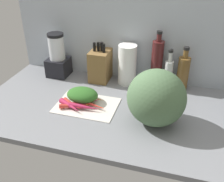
% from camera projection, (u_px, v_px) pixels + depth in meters
% --- Properties ---
extents(ground_plane, '(1.70, 0.80, 0.03)m').
position_uv_depth(ground_plane, '(129.00, 112.00, 1.47)').
color(ground_plane, slate).
extents(wall_back, '(1.70, 0.03, 0.60)m').
position_uv_depth(wall_back, '(145.00, 35.00, 1.63)').
color(wall_back, '#ADB7C1').
rests_on(wall_back, ground_plane).
extents(cutting_board, '(0.34, 0.25, 0.01)m').
position_uv_depth(cutting_board, '(87.00, 105.00, 1.49)').
color(cutting_board, beige).
rests_on(cutting_board, ground_plane).
extents(carrot_0, '(0.14, 0.11, 0.02)m').
position_uv_depth(carrot_0, '(82.00, 99.00, 1.51)').
color(carrot_0, red).
rests_on(carrot_0, cutting_board).
extents(carrot_1, '(0.14, 0.09, 0.03)m').
position_uv_depth(carrot_1, '(72.00, 104.00, 1.46)').
color(carrot_1, red).
rests_on(carrot_1, cutting_board).
extents(carrot_2, '(0.17, 0.08, 0.02)m').
position_uv_depth(carrot_2, '(75.00, 106.00, 1.45)').
color(carrot_2, red).
rests_on(carrot_2, cutting_board).
extents(carrot_3, '(0.17, 0.04, 0.03)m').
position_uv_depth(carrot_3, '(85.00, 107.00, 1.44)').
color(carrot_3, '#B2264C').
rests_on(carrot_3, cutting_board).
extents(carrot_4, '(0.18, 0.05, 0.02)m').
position_uv_depth(carrot_4, '(91.00, 105.00, 1.47)').
color(carrot_4, orange).
rests_on(carrot_4, cutting_board).
extents(carrot_5, '(0.17, 0.04, 0.03)m').
position_uv_depth(carrot_5, '(76.00, 104.00, 1.47)').
color(carrot_5, red).
rests_on(carrot_5, cutting_board).
extents(carrot_6, '(0.16, 0.10, 0.03)m').
position_uv_depth(carrot_6, '(70.00, 106.00, 1.44)').
color(carrot_6, '#B2264C').
rests_on(carrot_6, cutting_board).
extents(carrot_7, '(0.14, 0.13, 0.02)m').
position_uv_depth(carrot_7, '(87.00, 103.00, 1.48)').
color(carrot_7, '#B2264C').
rests_on(carrot_7, cutting_board).
extents(carrot_8, '(0.18, 0.05, 0.03)m').
position_uv_depth(carrot_8, '(90.00, 97.00, 1.53)').
color(carrot_8, orange).
rests_on(carrot_8, cutting_board).
extents(carrot_9, '(0.17, 0.08, 0.03)m').
position_uv_depth(carrot_9, '(93.00, 105.00, 1.46)').
color(carrot_9, red).
rests_on(carrot_9, cutting_board).
extents(carrot_greens_pile, '(0.18, 0.14, 0.08)m').
position_uv_depth(carrot_greens_pile, '(82.00, 95.00, 1.50)').
color(carrot_greens_pile, '#2D6023').
rests_on(carrot_greens_pile, cutting_board).
extents(winter_squash, '(0.29, 0.26, 0.29)m').
position_uv_depth(winter_squash, '(156.00, 98.00, 1.28)').
color(winter_squash, '#4C6B47').
rests_on(winter_squash, ground_plane).
extents(knife_block, '(0.12, 0.17, 0.26)m').
position_uv_depth(knife_block, '(101.00, 65.00, 1.72)').
color(knife_block, brown).
rests_on(knife_block, ground_plane).
extents(blender_appliance, '(0.14, 0.14, 0.29)m').
position_uv_depth(blender_appliance, '(58.00, 58.00, 1.76)').
color(blender_appliance, black).
rests_on(blender_appliance, ground_plane).
extents(paper_towel_roll, '(0.11, 0.11, 0.26)m').
position_uv_depth(paper_towel_roll, '(127.00, 65.00, 1.66)').
color(paper_towel_roll, white).
rests_on(paper_towel_roll, ground_plane).
extents(bottle_0, '(0.07, 0.07, 0.35)m').
position_uv_depth(bottle_0, '(157.00, 63.00, 1.63)').
color(bottle_0, '#471919').
rests_on(bottle_0, ground_plane).
extents(bottle_1, '(0.05, 0.05, 0.26)m').
position_uv_depth(bottle_1, '(168.00, 74.00, 1.61)').
color(bottle_1, silver).
rests_on(bottle_1, ground_plane).
extents(bottle_2, '(0.07, 0.07, 0.28)m').
position_uv_depth(bottle_2, '(183.00, 73.00, 1.60)').
color(bottle_2, brown).
rests_on(bottle_2, ground_plane).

